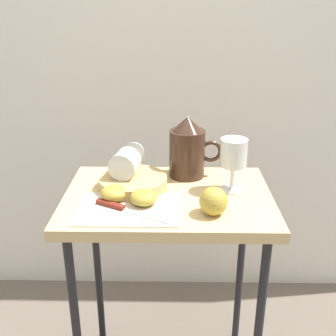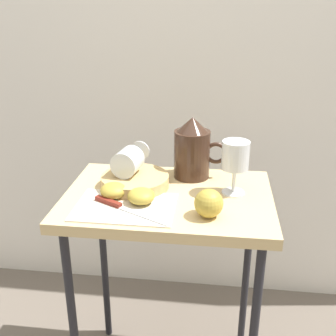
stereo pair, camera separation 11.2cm
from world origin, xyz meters
TOP-DOWN VIEW (x-y plane):
  - curtain_drape at (0.00, 0.52)m, footprint 2.40×0.03m
  - table at (0.00, 0.00)m, footprint 0.58×0.40m
  - linen_napkin at (-0.10, -0.09)m, footprint 0.26×0.19m
  - basket_tray at (-0.10, 0.04)m, footprint 0.20×0.20m
  - pitcher at (0.06, 0.14)m, footprint 0.16×0.11m
  - wine_glass_upright at (0.18, 0.03)m, footprint 0.08×0.08m
  - wine_glass_tipped_near at (-0.12, 0.05)m, footprint 0.09×0.15m
  - apple_half_left at (-0.14, -0.04)m, footprint 0.07×0.07m
  - apple_half_right at (-0.06, -0.07)m, footprint 0.07×0.07m
  - apple_whole at (0.12, -0.11)m, footprint 0.07×0.07m
  - knife at (-0.11, -0.10)m, footprint 0.22×0.13m

SIDE VIEW (x-z plane):
  - table at x=0.00m, z-range 0.27..0.95m
  - linen_napkin at x=-0.10m, z-range 0.68..0.69m
  - knife at x=-0.11m, z-range 0.69..0.70m
  - basket_tray at x=-0.10m, z-range 0.68..0.72m
  - apple_half_left at x=-0.14m, z-range 0.69..0.73m
  - apple_half_right at x=-0.06m, z-range 0.69..0.73m
  - apple_whole at x=0.12m, z-range 0.68..0.76m
  - wine_glass_tipped_near at x=-0.12m, z-range 0.72..0.79m
  - pitcher at x=0.06m, z-range 0.67..0.85m
  - wine_glass_upright at x=0.18m, z-range 0.71..0.86m
  - curtain_drape at x=0.00m, z-range 0.00..1.82m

